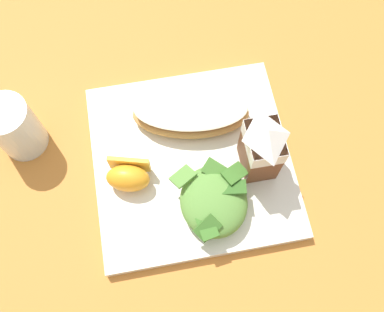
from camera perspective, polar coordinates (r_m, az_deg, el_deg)
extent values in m
plane|color=#C67A33|center=(0.63, 0.00, -0.87)|extent=(3.00, 3.00, 0.00)
cube|color=white|center=(0.62, 0.00, -0.61)|extent=(0.28, 0.28, 0.02)
ellipsoid|color=tan|center=(0.63, -0.15, 5.65)|extent=(0.11, 0.18, 0.03)
ellipsoid|color=brown|center=(0.62, -0.15, 6.10)|extent=(0.10, 0.17, 0.01)
ellipsoid|color=beige|center=(0.61, -0.15, 6.40)|extent=(0.10, 0.17, 0.01)
ellipsoid|color=#5B8E3D|center=(0.58, 2.90, -6.02)|extent=(0.10, 0.09, 0.04)
cube|color=#3D7028|center=(0.55, 2.36, -9.48)|extent=(0.03, 0.04, 0.02)
cube|color=#5B8E3D|center=(0.57, -1.22, -2.72)|extent=(0.04, 0.04, 0.01)
cube|color=#3D7028|center=(0.57, 5.68, -2.29)|extent=(0.03, 0.04, 0.01)
cube|color=#4C8433|center=(0.57, 3.08, -1.86)|extent=(0.04, 0.04, 0.02)
cube|color=#336023|center=(0.57, 5.60, -4.14)|extent=(0.03, 0.04, 0.01)
cube|color=#3D7028|center=(0.55, 1.98, -9.41)|extent=(0.04, 0.03, 0.01)
cube|color=brown|center=(0.58, 9.08, 0.68)|extent=(0.06, 0.04, 0.09)
cube|color=white|center=(0.55, 9.55, 1.91)|extent=(0.06, 0.05, 0.03)
pyramid|color=white|center=(0.53, 9.95, 2.95)|extent=(0.06, 0.04, 0.02)
ellipsoid|color=orange|center=(0.59, -8.47, -2.95)|extent=(0.05, 0.07, 0.04)
cube|color=gold|center=(0.60, -8.25, -1.48)|extent=(0.02, 0.06, 0.03)
cylinder|color=silver|center=(0.65, -22.43, 3.50)|extent=(0.07, 0.07, 0.09)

